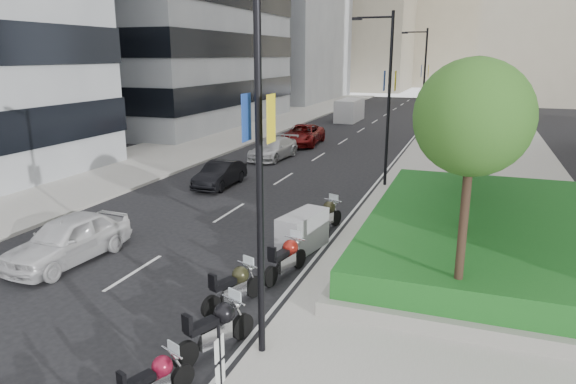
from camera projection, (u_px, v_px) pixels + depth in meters
The scene contains 29 objects.
ground at pixel (85, 343), 12.63m from camera, with size 160.00×160.00×0.00m, color black.
sidewalk_right at pixel (478, 153), 36.88m from camera, with size 10.00×100.00×0.15m, color #9E9B93.
sidewalk_left at pixel (218, 137), 43.81m from camera, with size 8.00×100.00×0.15m, color #9E9B93.
lane_edge at pixel (404, 149), 38.65m from camera, with size 0.12×100.00×0.01m, color silver.
lane_centre at pixel (337, 145), 40.36m from camera, with size 0.12×100.00×0.01m, color silver.
building_grey_far at pixel (265, 1), 80.24m from camera, with size 22.00×26.00×30.00m, color gray.
building_cream_left at pixel (348, 4), 104.98m from camera, with size 26.00×24.00×34.00m, color #B7AD93.
building_cream_centre at pixel (455, 0), 116.02m from camera, with size 30.00×24.00×38.00m, color #B7AD93.
planter at pixel (507, 244), 18.32m from camera, with size 10.00×14.00×0.40m, color gray.
hedge at pixel (508, 228), 18.17m from camera, with size 9.40×13.40×0.80m, color #164E1A.
tree_0 at pixel (473, 119), 12.06m from camera, with size 2.80×2.80×6.30m.
tree_1 at pixel (475, 104), 15.69m from camera, with size 2.80×2.80×6.30m.
tree_2 at pixel (476, 95), 19.32m from camera, with size 2.80×2.80×6.30m.
tree_3 at pixel (477, 88), 22.95m from camera, with size 2.80×2.80×6.30m.
lamp_post_0 at pixel (252, 143), 10.86m from camera, with size 2.34×0.45×9.00m.
lamp_post_1 at pixel (386, 91), 26.30m from camera, with size 2.34×0.45×9.00m.
lamp_post_2 at pixel (422, 78), 42.64m from camera, with size 2.34×0.45×9.00m.
parking_sign at pixel (220, 379), 8.85m from camera, with size 0.06×0.32×2.50m.
motorcycle_1 at pixel (154, 381), 10.29m from camera, with size 0.92×1.91×1.00m.
motorcycle_2 at pixel (216, 328), 12.11m from camera, with size 1.12×2.26×1.19m.
motorcycle_3 at pixel (234, 286), 14.35m from camera, with size 1.03×2.16×1.13m.
motorcycle_4 at pixel (286, 258), 16.31m from camera, with size 0.83×2.31×1.17m.
motorcycle_5 at pixel (303, 232), 18.48m from camera, with size 1.40×2.46×1.40m.
motorcycle_6 at pixel (326, 216), 20.57m from camera, with size 0.94×2.32×1.18m.
car_a at pixel (68, 239), 17.49m from camera, with size 1.89×4.70×1.60m, color silver.
car_b at pixel (220, 174), 27.56m from camera, with size 1.43×4.09×1.35m, color black.
car_c at pixel (273, 148), 34.98m from camera, with size 1.99×4.90×1.42m, color silver.
car_d at pixel (303, 135), 40.48m from camera, with size 2.61×5.65×1.57m, color maroon.
delivery_van at pixel (349, 111), 54.83m from camera, with size 2.12×5.48×2.29m.
Camera 1 is at (8.53, -8.86, 6.87)m, focal length 32.00 mm.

